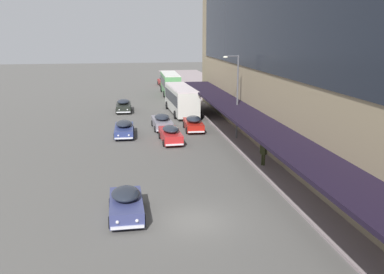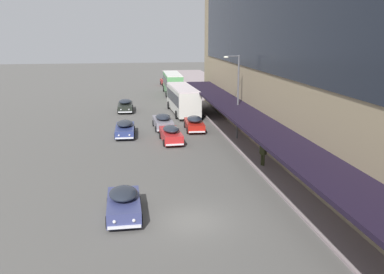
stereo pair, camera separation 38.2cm
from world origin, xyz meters
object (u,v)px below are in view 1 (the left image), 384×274
(sedan_oncoming_front, at_px, (164,81))
(sedan_second_mid, at_px, (162,122))
(sedan_lead_mid, at_px, (193,123))
(sedan_trailing_mid, at_px, (126,203))
(sedan_lead_near, at_px, (124,106))
(street_lamp, at_px, (236,91))
(sedan_far_back, at_px, (170,134))
(transit_bus_kerbside_front, at_px, (170,82))
(pedestrian_at_kerb, at_px, (263,152))
(sedan_second_near, at_px, (124,129))
(transit_bus_kerbside_rear, at_px, (181,98))

(sedan_oncoming_front, bearing_deg, sedan_second_mid, -96.05)
(sedan_lead_mid, xyz_separation_m, sedan_trailing_mid, (-7.21, -20.31, 0.02))
(sedan_second_mid, distance_m, sedan_lead_near, 11.36)
(sedan_lead_mid, xyz_separation_m, street_lamp, (3.23, -4.47, 3.85))
(sedan_trailing_mid, height_order, street_lamp, street_lamp)
(sedan_lead_mid, xyz_separation_m, sedan_far_back, (-2.90, -4.41, 0.02))
(transit_bus_kerbside_front, xyz_separation_m, pedestrian_at_kerb, (2.52, -39.29, -0.77))
(sedan_second_near, distance_m, sedan_far_back, 5.30)
(sedan_far_back, xyz_separation_m, pedestrian_at_kerb, (6.06, -8.57, 0.40))
(sedan_second_near, relative_size, street_lamp, 0.65)
(street_lamp, bearing_deg, sedan_far_back, 179.44)
(sedan_far_back, bearing_deg, sedan_lead_mid, 56.65)
(sedan_second_mid, distance_m, sedan_trailing_mid, 21.98)
(transit_bus_kerbside_rear, bearing_deg, sedan_second_near, -123.89)
(transit_bus_kerbside_rear, xyz_separation_m, sedan_lead_near, (-7.09, 2.48, -1.15))
(sedan_lead_near, height_order, sedan_far_back, sedan_lead_near)
(sedan_second_near, height_order, pedestrian_at_kerb, pedestrian_at_kerb)
(sedan_second_near, bearing_deg, sedan_far_back, -37.38)
(sedan_trailing_mid, distance_m, sedan_far_back, 16.47)
(sedan_second_near, bearing_deg, transit_bus_kerbside_rear, 56.11)
(sedan_second_mid, height_order, sedan_lead_mid, sedan_second_mid)
(sedan_second_near, relative_size, sedan_far_back, 1.02)
(sedan_oncoming_front, relative_size, street_lamp, 0.59)
(sedan_second_mid, height_order, sedan_trailing_mid, sedan_second_mid)
(sedan_lead_mid, bearing_deg, sedan_lead_near, 120.43)
(transit_bus_kerbside_rear, height_order, pedestrian_at_kerb, transit_bus_kerbside_rear)
(sedan_lead_mid, relative_size, sedan_lead_near, 0.98)
(sedan_oncoming_front, distance_m, sedan_lead_near, 27.36)
(sedan_lead_mid, distance_m, sedan_lead_near, 13.89)
(sedan_oncoming_front, relative_size, sedan_lead_mid, 0.97)
(sedan_second_mid, bearing_deg, transit_bus_kerbside_front, 81.39)
(sedan_far_back, distance_m, pedestrian_at_kerb, 10.50)
(sedan_oncoming_front, distance_m, sedan_far_back, 42.77)
(sedan_lead_mid, relative_size, sedan_far_back, 0.96)
(sedan_lead_near, bearing_deg, sedan_oncoming_front, 73.44)
(sedan_second_mid, xyz_separation_m, sedan_trailing_mid, (-4.07, -21.60, -0.00))
(transit_bus_kerbside_front, relative_size, sedan_lead_near, 2.09)
(sedan_lead_near, distance_m, pedestrian_at_kerb, 26.96)
(transit_bus_kerbside_front, bearing_deg, street_lamp, -85.19)
(sedan_second_near, relative_size, sedan_trailing_mid, 1.16)
(sedan_trailing_mid, height_order, sedan_far_back, sedan_trailing_mid)
(transit_bus_kerbside_front, distance_m, sedan_far_back, 30.95)
(sedan_second_mid, relative_size, sedan_lead_near, 1.01)
(transit_bus_kerbside_front, bearing_deg, sedan_lead_mid, -91.40)
(sedan_second_mid, bearing_deg, sedan_second_near, -147.92)
(sedan_second_near, distance_m, sedan_lead_near, 13.16)
(sedan_oncoming_front, height_order, sedan_far_back, sedan_oncoming_front)
(transit_bus_kerbside_front, distance_m, sedan_second_mid, 25.33)
(sedan_lead_mid, bearing_deg, sedan_second_mid, 157.61)
(sedan_oncoming_front, bearing_deg, sedan_second_near, -101.31)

